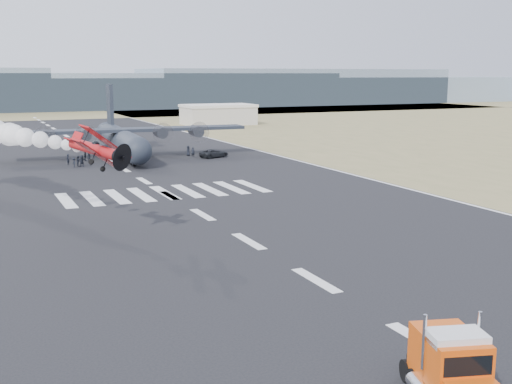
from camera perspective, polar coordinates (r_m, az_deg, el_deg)
ground at (r=37.56m, az=14.73°, el=-12.83°), size 500.00×500.00×0.00m
scrub_far at (r=257.84m, az=-19.65°, el=6.59°), size 500.00×80.00×0.00m
runway_markings at (r=90.47m, az=-9.92°, el=0.99°), size 60.00×260.00×0.01m
ridge_seg_d at (r=287.43m, az=-20.28°, el=8.19°), size 150.00×50.00×13.00m
ridge_seg_e at (r=299.55m, az=-7.66°, el=8.99°), size 150.00×50.00×15.00m
ridge_seg_f at (r=324.48m, az=3.52°, el=9.34°), size 150.00×50.00×17.00m
ridge_seg_g at (r=359.64m, az=12.82°, el=8.89°), size 150.00×50.00×13.00m
hangar_right at (r=189.57m, az=-3.38°, el=6.91°), size 20.50×12.50×5.90m
semi_truck at (r=30.67m, az=17.20°, el=-14.89°), size 4.41×8.06×3.55m
aerobatic_biplane at (r=57.67m, az=-13.90°, el=3.73°), size 5.98×6.36×4.76m
transport_aircraft at (r=117.63m, az=-11.91°, el=4.69°), size 44.09×36.28×12.73m
support_vehicle at (r=114.38m, az=-3.75°, el=3.45°), size 5.80×3.92×1.48m
crew_a at (r=109.41m, az=-16.38°, el=2.80°), size 0.75×0.80×1.75m
crew_b at (r=112.55m, az=-14.66°, el=3.04°), size 0.85×0.64×1.56m
crew_c at (r=105.87m, az=-15.88°, el=2.53°), size 0.63×1.08×1.57m
crew_d at (r=113.37m, az=-14.94°, el=3.10°), size 0.77×1.07×1.65m
crew_e at (r=117.23m, az=-6.05°, el=3.66°), size 0.81×1.01×1.79m
crew_f at (r=106.45m, az=-15.23°, el=2.69°), size 1.82×1.13×1.87m
crew_g at (r=115.17m, az=-5.63°, el=3.55°), size 0.78×0.71×1.78m
crew_h at (r=107.32m, az=-15.51°, el=2.67°), size 0.49×0.79×1.62m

